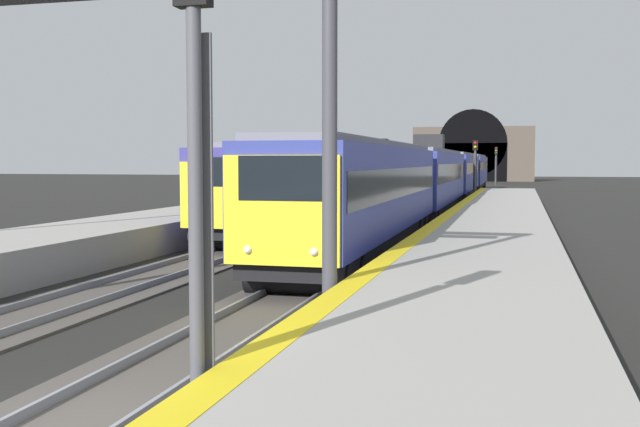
{
  "coord_description": "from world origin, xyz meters",
  "views": [
    {
      "loc": [
        -7.91,
        -5.33,
        3.34
      ],
      "look_at": [
        15.33,
        0.84,
        1.66
      ],
      "focal_mm": 42.51,
      "sensor_mm": 36.0,
      "label": 1
    }
  ],
  "objects_px": {
    "train_main_approaching": "(444,176)",
    "railway_signal_near": "(195,137)",
    "railway_signal_far": "(496,162)",
    "train_adjacent_platform": "(375,175)",
    "overhead_signal_gantry": "(117,46)",
    "railway_signal_mid": "(475,167)"
  },
  "relations": [
    {
      "from": "railway_signal_near",
      "to": "railway_signal_far",
      "type": "height_order",
      "value": "railway_signal_near"
    },
    {
      "from": "train_main_approaching",
      "to": "railway_signal_near",
      "type": "relative_size",
      "value": 12.93
    },
    {
      "from": "train_main_approaching",
      "to": "railway_signal_far",
      "type": "xyz_separation_m",
      "value": [
        52.61,
        -1.97,
        0.9
      ]
    },
    {
      "from": "railway_signal_mid",
      "to": "railway_signal_far",
      "type": "distance_m",
      "value": 49.08
    },
    {
      "from": "railway_signal_far",
      "to": "overhead_signal_gantry",
      "type": "relative_size",
      "value": 0.59
    },
    {
      "from": "railway_signal_mid",
      "to": "overhead_signal_gantry",
      "type": "xyz_separation_m",
      "value": [
        -44.82,
        4.33,
        2.71
      ]
    },
    {
      "from": "train_main_approaching",
      "to": "railway_signal_mid",
      "type": "height_order",
      "value": "train_main_approaching"
    },
    {
      "from": "train_adjacent_platform",
      "to": "overhead_signal_gantry",
      "type": "height_order",
      "value": "overhead_signal_gantry"
    },
    {
      "from": "train_adjacent_platform",
      "to": "railway_signal_mid",
      "type": "bearing_deg",
      "value": 129.64
    },
    {
      "from": "train_main_approaching",
      "to": "railway_signal_far",
      "type": "distance_m",
      "value": 52.65
    },
    {
      "from": "overhead_signal_gantry",
      "to": "train_main_approaching",
      "type": "bearing_deg",
      "value": -3.26
    },
    {
      "from": "railway_signal_near",
      "to": "railway_signal_mid",
      "type": "bearing_deg",
      "value": -180.0
    },
    {
      "from": "railway_signal_mid",
      "to": "overhead_signal_gantry",
      "type": "bearing_deg",
      "value": -5.51
    },
    {
      "from": "railway_signal_mid",
      "to": "overhead_signal_gantry",
      "type": "relative_size",
      "value": 0.55
    },
    {
      "from": "train_adjacent_platform",
      "to": "railway_signal_near",
      "type": "height_order",
      "value": "railway_signal_near"
    },
    {
      "from": "train_adjacent_platform",
      "to": "railway_signal_far",
      "type": "bearing_deg",
      "value": 173.98
    },
    {
      "from": "railway_signal_far",
      "to": "train_main_approaching",
      "type": "bearing_deg",
      "value": -2.15
    },
    {
      "from": "train_main_approaching",
      "to": "railway_signal_mid",
      "type": "relative_size",
      "value": 15.89
    },
    {
      "from": "railway_signal_near",
      "to": "overhead_signal_gantry",
      "type": "height_order",
      "value": "overhead_signal_gantry"
    },
    {
      "from": "railway_signal_near",
      "to": "railway_signal_far",
      "type": "relative_size",
      "value": 1.14
    },
    {
      "from": "railway_signal_far",
      "to": "overhead_signal_gantry",
      "type": "height_order",
      "value": "overhead_signal_gantry"
    },
    {
      "from": "train_main_approaching",
      "to": "railway_signal_far",
      "type": "bearing_deg",
      "value": 177.49
    }
  ]
}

